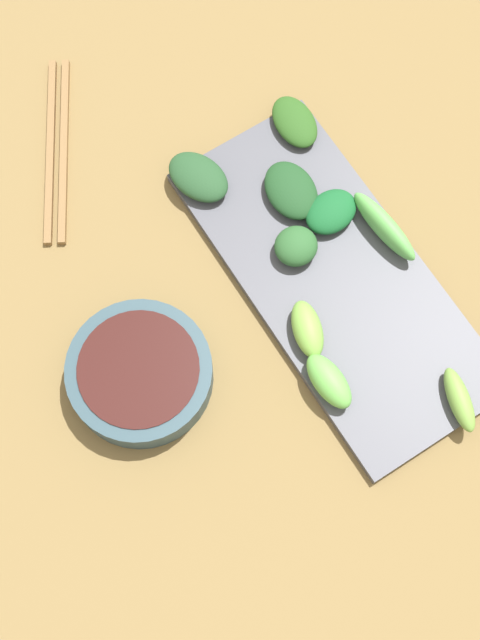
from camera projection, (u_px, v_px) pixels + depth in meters
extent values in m
cube|color=olive|center=(269.00, 317.00, 0.94)|extent=(2.10, 2.10, 0.02)
cylinder|color=#2F4853|center=(140.00, 374.00, 0.89)|extent=(0.15, 0.15, 0.04)
cylinder|color=#381613|center=(140.00, 372.00, 0.88)|extent=(0.12, 0.12, 0.03)
cube|color=#4A4C56|center=(335.00, 279.00, 0.93)|extent=(0.18, 0.40, 0.01)
ellipsoid|color=#1E4823|center=(291.00, 190.00, 0.95)|extent=(0.06, 0.08, 0.02)
ellipsoid|color=#2B5E2E|center=(296.00, 246.00, 0.92)|extent=(0.05, 0.05, 0.03)
ellipsoid|color=#175D2C|center=(331.00, 212.00, 0.94)|extent=(0.07, 0.06, 0.02)
ellipsoid|color=#2A571E|center=(295.00, 122.00, 0.98)|extent=(0.05, 0.07, 0.02)
ellipsoid|color=#68BB4F|center=(329.00, 381.00, 0.88)|extent=(0.03, 0.07, 0.03)
ellipsoid|color=#74A643|center=(459.00, 400.00, 0.88)|extent=(0.04, 0.07, 0.02)
ellipsoid|color=#254C2A|center=(198.00, 177.00, 0.95)|extent=(0.07, 0.09, 0.02)
ellipsoid|color=#78B345|center=(307.00, 329.00, 0.90)|extent=(0.05, 0.07, 0.03)
ellipsoid|color=#60B754|center=(384.00, 226.00, 0.93)|extent=(0.03, 0.10, 0.03)
cube|color=olive|center=(50.00, 150.00, 0.98)|extent=(0.12, 0.20, 0.01)
cube|color=olive|center=(64.00, 149.00, 0.98)|extent=(0.12, 0.20, 0.01)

